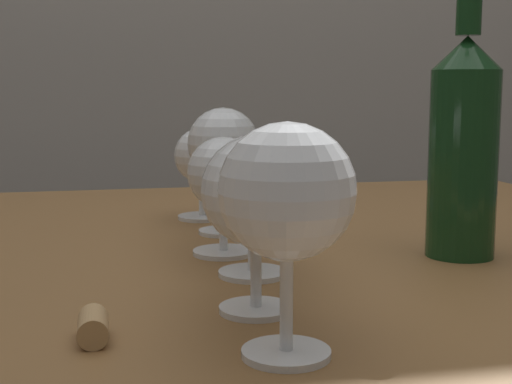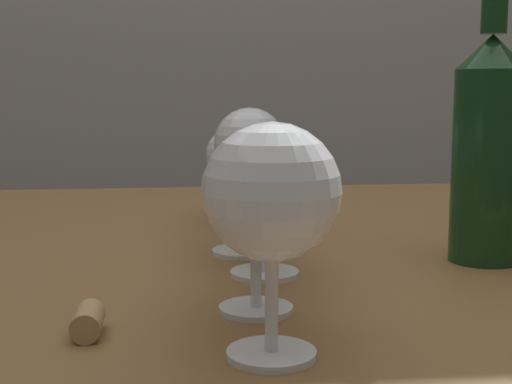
{
  "view_description": "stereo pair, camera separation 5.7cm",
  "coord_description": "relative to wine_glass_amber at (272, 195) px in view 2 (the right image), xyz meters",
  "views": [
    {
      "loc": [
        -0.1,
        -0.81,
        0.95
      ],
      "look_at": [
        0.02,
        -0.26,
        0.86
      ],
      "focal_mm": 50.98,
      "sensor_mm": 36.0,
      "label": 1
    },
    {
      "loc": [
        -0.05,
        -0.82,
        0.95
      ],
      "look_at": [
        0.02,
        -0.26,
        0.86
      ],
      "focal_mm": 50.98,
      "sensor_mm": 36.0,
      "label": 2
    }
  ],
  "objects": [
    {
      "name": "wine_bottle",
      "position": [
        0.26,
        0.25,
        0.01
      ],
      "size": [
        0.07,
        0.07,
        0.32
      ],
      "color": "#143819",
      "rests_on": "dining_table"
    },
    {
      "name": "wine_glass_merlot",
      "position": [
        0.01,
        0.31,
        -0.03
      ],
      "size": [
        0.08,
        0.08,
        0.13
      ],
      "color": "white",
      "rests_on": "dining_table"
    },
    {
      "name": "cork",
      "position": [
        -0.13,
        0.06,
        -0.1
      ],
      "size": [
        0.02,
        0.04,
        0.02
      ],
      "primitive_type": "cylinder",
      "rotation": [
        1.57,
        0.0,
        0.0
      ],
      "color": "tan",
      "rests_on": "dining_table"
    },
    {
      "name": "wine_glass_port",
      "position": [
        0.0,
        0.1,
        -0.01
      ],
      "size": [
        0.09,
        0.09,
        0.14
      ],
      "color": "white",
      "rests_on": "dining_table"
    },
    {
      "name": "wine_glass_amber",
      "position": [
        0.0,
        0.0,
        0.0
      ],
      "size": [
        0.09,
        0.09,
        0.16
      ],
      "color": "white",
      "rests_on": "dining_table"
    },
    {
      "name": "dining_table",
      "position": [
        -0.01,
        0.36,
        -0.2
      ],
      "size": [
        1.29,
        0.97,
        0.77
      ],
      "color": "brown",
      "rests_on": "ground_plane"
    },
    {
      "name": "wine_glass_pinot",
      "position": [
        0.02,
        0.52,
        -0.03
      ],
      "size": [
        0.07,
        0.07,
        0.13
      ],
      "color": "white",
      "rests_on": "dining_table"
    },
    {
      "name": "wine_glass_cabernet",
      "position": [
        0.03,
        0.42,
        -0.0
      ],
      "size": [
        0.09,
        0.09,
        0.16
      ],
      "color": "white",
      "rests_on": "dining_table"
    },
    {
      "name": "wine_glass_chardonnay",
      "position": [
        0.02,
        0.21,
        -0.02
      ],
      "size": [
        0.08,
        0.08,
        0.14
      ],
      "color": "white",
      "rests_on": "dining_table"
    }
  ]
}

